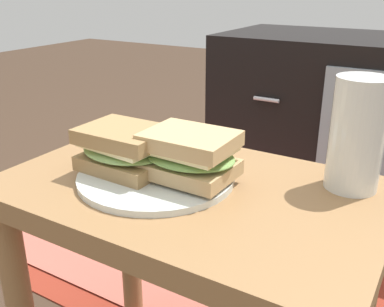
# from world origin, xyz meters

# --- Properties ---
(side_table) EXTENTS (0.56, 0.36, 0.46)m
(side_table) POSITION_xyz_m (0.00, 0.00, 0.37)
(side_table) COLOR olive
(side_table) RESTS_ON ground
(tv_cabinet) EXTENTS (0.96, 0.46, 0.58)m
(tv_cabinet) POSITION_xyz_m (0.10, 0.95, 0.29)
(tv_cabinet) COLOR black
(tv_cabinet) RESTS_ON ground
(area_rug) EXTENTS (1.26, 0.77, 0.01)m
(area_rug) POSITION_xyz_m (-0.35, 0.46, 0.00)
(area_rug) COLOR maroon
(area_rug) RESTS_ON ground
(plate) EXTENTS (0.24, 0.24, 0.01)m
(plate) POSITION_xyz_m (-0.05, -0.01, 0.47)
(plate) COLOR silver
(plate) RESTS_ON side_table
(sandwich_front) EXTENTS (0.14, 0.11, 0.07)m
(sandwich_front) POSITION_xyz_m (-0.10, -0.02, 0.50)
(sandwich_front) COLOR #9E7A4C
(sandwich_front) RESTS_ON plate
(sandwich_back) EXTENTS (0.14, 0.11, 0.07)m
(sandwich_back) POSITION_xyz_m (-0.00, -0.00, 0.51)
(sandwich_back) COLOR tan
(sandwich_back) RESTS_ON plate
(beer_glass) EXTENTS (0.08, 0.08, 0.16)m
(beer_glass) POSITION_xyz_m (0.20, 0.11, 0.54)
(beer_glass) COLOR silver
(beer_glass) RESTS_ON side_table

